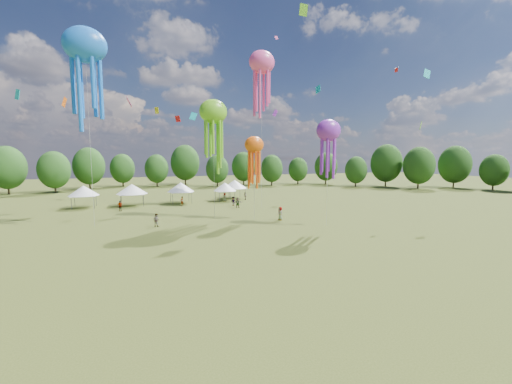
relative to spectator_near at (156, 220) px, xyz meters
name	(u,v)px	position (x,y,z in m)	size (l,w,h in m)	color
ground	(423,353)	(9.33, -32.68, -0.87)	(300.00, 300.00, 0.00)	#384416
spectator_near	(156,220)	(0.00, 0.00, 0.00)	(0.84, 0.66, 1.73)	gray
spectators_far	(224,202)	(12.72, 12.82, 0.02)	(25.31, 23.84, 1.91)	gray
festival_tents	(174,187)	(4.99, 22.05, 2.23)	(34.72, 9.65, 4.10)	#47474C
show_kites	(201,94)	(6.89, 3.65, 17.09)	(32.68, 20.01, 27.22)	#6FC720
small_kites	(200,24)	(8.42, 10.44, 29.37)	(75.04, 62.31, 45.00)	#6FC720
treeline	(171,169)	(5.47, 29.84, 5.68)	(201.57, 95.24, 13.43)	#38281C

